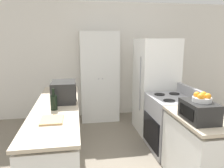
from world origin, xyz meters
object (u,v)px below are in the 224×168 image
microwave (64,92)px  pantry_cabinet (99,77)px  refrigerator (155,86)px  toaster_oven (199,111)px  wine_bottle (54,102)px  fruit_bowl (202,98)px  stove (170,123)px

microwave → pantry_cabinet: bearing=66.4°
refrigerator → toaster_oven: bearing=-95.4°
refrigerator → toaster_oven: refrigerator is taller
pantry_cabinet → wine_bottle: 2.10m
fruit_bowl → stove: bearing=82.9°
pantry_cabinet → microwave: pantry_cabinet is taller
toaster_oven → stove: bearing=81.7°
stove → fruit_bowl: size_ratio=5.08×
wine_bottle → toaster_oven: (1.62, -0.66, 0.01)m
pantry_cabinet → wine_bottle: size_ratio=6.96×
wine_bottle → stove: bearing=10.5°
wine_bottle → fruit_bowl: fruit_bowl is taller
stove → fruit_bowl: 1.22m
fruit_bowl → pantry_cabinet: bearing=107.9°
stove → microwave: 1.76m
pantry_cabinet → refrigerator: size_ratio=1.09×
microwave → toaster_oven: microwave is taller
fruit_bowl → refrigerator: bearing=85.2°
refrigerator → stove: bearing=-91.9°
microwave → fruit_bowl: size_ratio=2.23×
refrigerator → microwave: bearing=-155.4°
toaster_oven → pantry_cabinet: bearing=107.5°
stove → microwave: bearing=178.5°
pantry_cabinet → stove: size_ratio=1.86×
toaster_oven → microwave: bearing=145.6°
microwave → fruit_bowl: bearing=-34.1°
microwave → stove: bearing=-1.5°
pantry_cabinet → microwave: 1.72m
pantry_cabinet → fruit_bowl: pantry_cabinet is taller
microwave → wine_bottle: (-0.11, -0.37, -0.05)m
microwave → wine_bottle: 0.39m
microwave → wine_bottle: bearing=-106.8°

